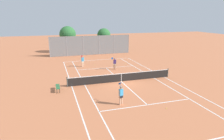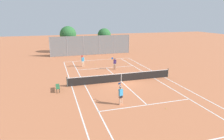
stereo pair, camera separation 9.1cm
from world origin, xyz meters
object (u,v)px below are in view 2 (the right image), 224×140
player_far_right (115,63)px  loose_tennis_ball_3 (129,74)px  loose_tennis_ball_1 (166,108)px  courtside_bench (58,87)px  player_far_left (83,60)px  loose_tennis_ball_2 (69,69)px  tennis_net (121,77)px  loose_tennis_ball_4 (125,64)px  loose_tennis_ball_0 (95,65)px  tree_behind_right (104,36)px  tree_behind_left (69,35)px  player_near_side (121,94)px

player_far_right → loose_tennis_ball_3: player_far_right is taller
loose_tennis_ball_1 → courtside_bench: 10.43m
player_far_left → courtside_bench: size_ratio=1.18×
loose_tennis_ball_3 → courtside_bench: courtside_bench is taller
loose_tennis_ball_2 → courtside_bench: (-1.84, -8.18, 0.38)m
tennis_net → loose_tennis_ball_4: 8.56m
tennis_net → loose_tennis_ball_0: tennis_net is taller
loose_tennis_ball_2 → tree_behind_right: (8.22, 11.78, 3.29)m
tennis_net → player_far_left: (-3.03, 8.00, 0.42)m
tennis_net → courtside_bench: size_ratio=8.00×
loose_tennis_ball_3 → loose_tennis_ball_2: bearing=145.0°
player_far_left → loose_tennis_ball_3: (4.89, -5.55, -0.89)m
loose_tennis_ball_0 → loose_tennis_ball_4: 4.65m
courtside_bench → loose_tennis_ball_1: bearing=-39.4°
player_far_right → loose_tennis_ball_3: 3.05m
tree_behind_left → player_far_left: bearing=-86.5°
player_far_left → courtside_bench: (-3.90, -8.86, -0.52)m
tennis_net → player_far_left: bearing=110.8°
loose_tennis_ball_3 → player_far_left: bearing=131.4°
loose_tennis_ball_3 → tree_behind_right: (1.27, 16.64, 3.29)m
player_far_left → loose_tennis_ball_1: size_ratio=26.88×
loose_tennis_ball_2 → tree_behind_left: tree_behind_left is taller
player_near_side → loose_tennis_ball_2: 13.38m
loose_tennis_ball_0 → courtside_bench: size_ratio=0.04×
tree_behind_left → tree_behind_right: tree_behind_left is taller
player_far_left → loose_tennis_ball_0: bearing=15.0°
loose_tennis_ball_0 → loose_tennis_ball_3: (2.98, -6.07, 0.00)m
player_far_right → courtside_bench: player_far_right is taller
tennis_net → tree_behind_right: size_ratio=2.52×
player_near_side → loose_tennis_ball_2: bearing=103.0°
player_near_side → tree_behind_right: 25.44m
tennis_net → loose_tennis_ball_0: (-1.12, 8.51, -0.48)m
loose_tennis_ball_0 → loose_tennis_ball_2: bearing=-163.2°
tree_behind_left → player_near_side: bearing=-86.3°
player_far_left → loose_tennis_ball_1: 16.05m
courtside_bench → tree_behind_right: size_ratio=0.32×
tree_behind_left → tree_behind_right: size_ratio=1.10×
loose_tennis_ball_1 → loose_tennis_ball_2: 16.04m
courtside_bench → tree_behind_right: 22.54m
player_near_side → loose_tennis_ball_0: size_ratio=26.88×
player_near_side → courtside_bench: (-4.84, 4.83, -0.52)m
loose_tennis_ball_3 → loose_tennis_ball_4: size_ratio=1.00×
player_near_side → loose_tennis_ball_2: (-3.00, 13.00, -0.89)m
player_far_left → tree_behind_left: size_ratio=0.34×
loose_tennis_ball_1 → tree_behind_right: size_ratio=0.01×
player_far_left → loose_tennis_ball_2: bearing=-161.6°
loose_tennis_ball_2 → tree_behind_left: 13.57m
player_far_right → loose_tennis_ball_0: (-2.02, 3.31, -0.89)m
tennis_net → loose_tennis_ball_1: tennis_net is taller
tennis_net → player_far_right: 5.29m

